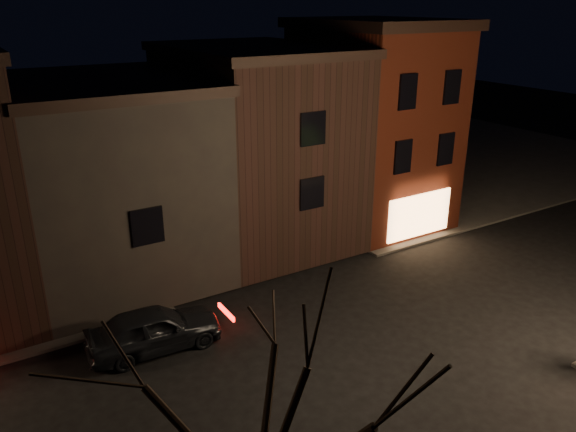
{
  "coord_description": "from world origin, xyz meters",
  "views": [
    {
      "loc": [
        -11.3,
        -13.44,
        11.43
      ],
      "look_at": [
        -0.1,
        4.82,
        3.2
      ],
      "focal_mm": 35.0,
      "sensor_mm": 36.0,
      "label": 1
    }
  ],
  "objects": [
    {
      "name": "parked_car_a",
      "position": [
        -6.5,
        3.28,
        0.79
      ],
      "size": [
        4.71,
        2.1,
        1.58
      ],
      "primitive_type": "imported",
      "rotation": [
        0.0,
        0.0,
        1.52
      ],
      "color": "black",
      "rests_on": "ground"
    },
    {
      "name": "row_building_a",
      "position": [
        1.5,
        10.5,
        4.83
      ],
      "size": [
        7.3,
        10.3,
        9.4
      ],
      "color": "black",
      "rests_on": "ground"
    },
    {
      "name": "ground",
      "position": [
        0.0,
        0.0,
        0.0
      ],
      "size": [
        120.0,
        120.0,
        0.0
      ],
      "primitive_type": "plane",
      "color": "black",
      "rests_on": "ground"
    },
    {
      "name": "row_building_b",
      "position": [
        -5.75,
        10.5,
        4.33
      ],
      "size": [
        7.8,
        10.3,
        8.4
      ],
      "color": "black",
      "rests_on": "ground"
    },
    {
      "name": "corner_building",
      "position": [
        8.0,
        9.47,
        5.4
      ],
      "size": [
        6.5,
        8.5,
        10.5
      ],
      "color": "#501A0E",
      "rests_on": "ground"
    },
    {
      "name": "sidewalk_far_right",
      "position": [
        20.0,
        20.0,
        0.06
      ],
      "size": [
        30.0,
        30.0,
        0.12
      ],
      "primitive_type": "cube",
      "color": "#2D2B28",
      "rests_on": "ground"
    },
    {
      "name": "bare_tree_left",
      "position": [
        -8.0,
        -7.0,
        5.43
      ],
      "size": [
        5.6,
        5.6,
        7.5
      ],
      "color": "black",
      "rests_on": "sidewalk_near_left"
    }
  ]
}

